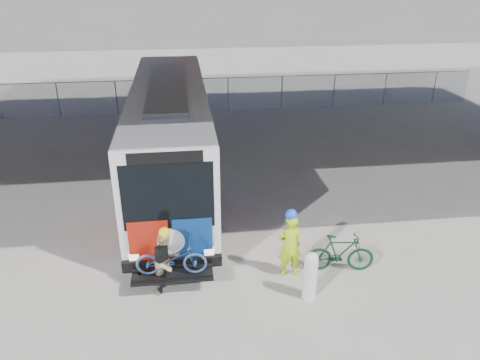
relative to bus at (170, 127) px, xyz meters
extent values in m
plane|color=#9E9991|center=(2.00, -3.12, -2.11)|extent=(160.00, 160.00, 0.00)
cube|color=silver|center=(0.00, -0.02, -0.16)|extent=(2.55, 12.00, 3.20)
cube|color=black|center=(0.00, 0.48, 0.48)|extent=(2.61, 11.00, 1.28)
cube|color=black|center=(0.00, -5.97, 0.23)|extent=(2.24, 0.12, 1.76)
cube|color=black|center=(0.00, -5.97, 1.25)|extent=(1.78, 0.12, 0.30)
cube|color=black|center=(0.00, -6.07, -1.66)|extent=(2.55, 0.20, 0.30)
cube|color=#A61A0C|center=(-0.55, -6.04, -1.01)|extent=(1.00, 0.08, 1.20)
cube|color=navy|center=(0.55, -6.04, -1.01)|extent=(1.00, 0.08, 1.20)
cylinder|color=silver|center=(0.00, -6.06, -1.01)|extent=(0.70, 0.06, 0.70)
cube|color=gray|center=(0.00, -0.02, 1.51)|extent=(1.28, 7.20, 0.14)
cube|color=black|center=(0.00, -6.57, -1.66)|extent=(2.00, 0.70, 0.06)
cylinder|color=black|center=(-1.16, -4.42, -1.61)|extent=(0.30, 1.00, 1.00)
cylinder|color=black|center=(1.15, -4.42, -1.61)|extent=(0.30, 1.00, 1.00)
cylinder|color=black|center=(-1.16, 4.18, -1.61)|extent=(0.30, 1.00, 1.00)
cylinder|color=black|center=(1.15, 4.18, -1.61)|extent=(0.30, 1.00, 1.00)
cube|color=#A61A0C|center=(-1.31, -3.82, -0.81)|extent=(0.06, 2.60, 1.70)
cube|color=navy|center=(-1.31, -2.22, -0.81)|extent=(0.06, 1.40, 1.70)
cube|color=#A61A0C|center=(1.30, -3.82, -0.81)|extent=(0.06, 2.60, 1.70)
cube|color=navy|center=(1.30, -2.22, -0.81)|extent=(0.06, 1.40, 1.70)
imported|color=#41598F|center=(0.00, -6.57, -1.17)|extent=(1.78, 0.73, 0.92)
cylinder|color=gray|center=(-6.00, 8.88, -1.21)|extent=(0.06, 0.06, 1.80)
cylinder|color=gray|center=(-2.00, 8.88, -1.21)|extent=(0.06, 0.06, 1.80)
cylinder|color=gray|center=(2.00, 8.88, -1.21)|extent=(0.06, 0.06, 1.80)
cylinder|color=gray|center=(6.00, 8.88, -1.21)|extent=(0.06, 0.06, 1.80)
cylinder|color=gray|center=(10.00, 8.88, -1.21)|extent=(0.06, 0.06, 1.80)
cylinder|color=gray|center=(14.00, 8.88, -1.21)|extent=(0.06, 0.06, 1.80)
plane|color=gray|center=(2.00, 8.88, -1.21)|extent=(30.00, 0.00, 30.00)
cube|color=gray|center=(2.00, 8.88, -0.29)|extent=(30.00, 0.05, 0.04)
cylinder|color=white|center=(3.30, -7.30, -1.55)|extent=(0.34, 0.34, 1.12)
sphere|color=white|center=(3.30, -7.30, -0.99)|extent=(0.34, 0.34, 0.34)
imported|color=#BDE017|center=(3.01, -6.32, -1.22)|extent=(0.69, 0.50, 1.77)
sphere|color=blue|center=(3.01, -6.32, -0.32)|extent=(0.31, 0.31, 0.31)
imported|color=tan|center=(-0.12, -6.53, -1.30)|extent=(0.99, 0.98, 1.62)
sphere|color=yellow|center=(-0.12, -6.53, -0.47)|extent=(0.28, 0.28, 0.28)
cube|color=black|center=(-0.22, -6.68, -0.94)|extent=(0.32, 0.30, 0.40)
imported|color=#123824|center=(4.39, -6.32, -1.57)|extent=(1.85, 0.74, 1.08)
camera|label=1|loc=(0.46, -16.23, 5.38)|focal=35.00mm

